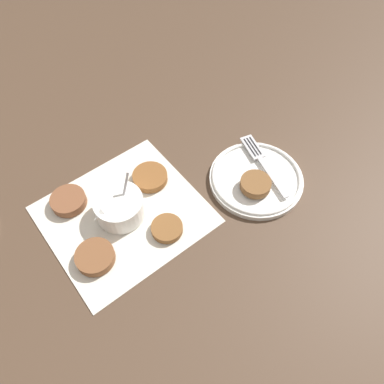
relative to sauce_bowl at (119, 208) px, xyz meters
The scene contains 10 objects.
ground_plane 0.04m from the sauce_bowl, 144.41° to the right, with size 4.00×4.00×0.00m, color #4C3828.
napkin 0.03m from the sauce_bowl, 130.61° to the left, with size 0.34×0.31×0.00m.
sauce_bowl is the anchor object (origin of this frame).
fritter_0 0.11m from the sauce_bowl, 25.66° to the left, with size 0.07×0.07×0.02m.
fritter_1 0.10m from the sauce_bowl, 113.86° to the left, with size 0.06×0.06×0.01m.
fritter_2 0.11m from the sauce_bowl, 56.99° to the right, with size 0.07×0.07×0.02m.
fritter_3 0.10m from the sauce_bowl, 166.55° to the right, with size 0.08×0.08×0.02m.
serving_plate 0.30m from the sauce_bowl, 152.45° to the left, with size 0.20×0.20×0.02m.
fritter_on_plate 0.28m from the sauce_bowl, 147.35° to the left, with size 0.07×0.07×0.02m.
fork 0.33m from the sauce_bowl, 159.63° to the left, with size 0.09×0.18×0.00m.
Camera 1 is at (0.19, 0.40, 0.66)m, focal length 35.00 mm.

